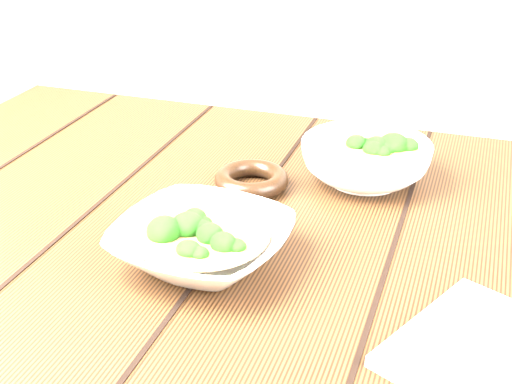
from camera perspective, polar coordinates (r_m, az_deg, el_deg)
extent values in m
cube|color=#37210F|center=(0.93, -0.09, -3.58)|extent=(1.20, 0.80, 0.04)
cube|color=#37210F|center=(1.60, -14.67, -6.13)|extent=(0.07, 0.07, 0.71)
imported|color=silver|center=(0.83, -4.34, -4.13)|extent=(0.22, 0.22, 0.05)
cylinder|color=olive|center=(0.83, -4.38, -3.27)|extent=(0.16, 0.16, 0.00)
ellipsoid|color=#2C7219|center=(0.82, -3.00, -2.96)|extent=(0.03, 0.03, 0.03)
ellipsoid|color=#2C7219|center=(0.85, -3.09, -2.00)|extent=(0.03, 0.03, 0.03)
ellipsoid|color=#2C7219|center=(0.86, -5.68, -1.59)|extent=(0.03, 0.03, 0.03)
ellipsoid|color=#2C7219|center=(0.83, -6.04, -2.91)|extent=(0.03, 0.03, 0.03)
ellipsoid|color=#2C7219|center=(0.80, -5.94, -4.06)|extent=(0.03, 0.03, 0.03)
ellipsoid|color=#2C7219|center=(0.78, -2.85, -4.55)|extent=(0.03, 0.03, 0.03)
imported|color=silver|center=(1.04, 8.75, 2.41)|extent=(0.23, 0.23, 0.06)
cylinder|color=olive|center=(1.03, 8.83, 3.38)|extent=(0.15, 0.15, 0.00)
ellipsoid|color=#2C7219|center=(1.03, 9.88, 3.65)|extent=(0.03, 0.03, 0.03)
ellipsoid|color=#2C7219|center=(1.06, 9.19, 4.29)|extent=(0.03, 0.03, 0.03)
ellipsoid|color=#2C7219|center=(1.05, 6.77, 4.26)|extent=(0.03, 0.03, 0.03)
ellipsoid|color=#2C7219|center=(1.01, 7.91, 3.41)|extent=(0.03, 0.03, 0.03)
ellipsoid|color=#2C7219|center=(1.00, 9.67, 2.92)|extent=(0.03, 0.03, 0.03)
torus|color=black|center=(1.01, -0.37, 1.00)|extent=(0.13, 0.13, 0.03)
cylinder|color=#BBB5A5|center=(0.71, 19.39, -12.66)|extent=(0.09, 0.12, 0.01)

